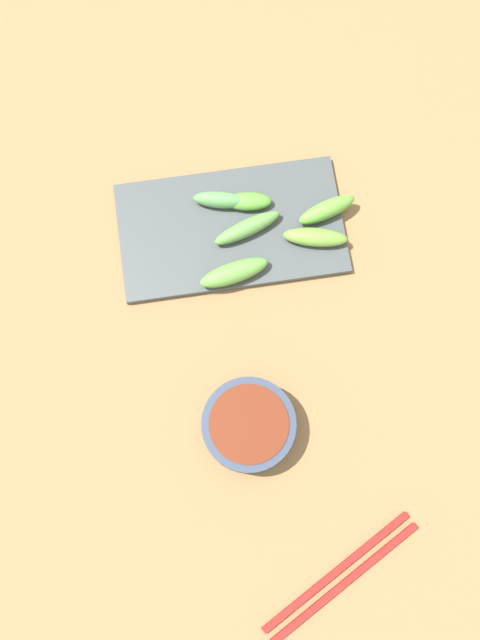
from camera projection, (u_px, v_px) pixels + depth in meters
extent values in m
cube|color=#98754A|center=(244.00, 317.00, 0.96)|extent=(2.10, 2.10, 0.02)
cylinder|color=#34425B|center=(249.00, 426.00, 0.89)|extent=(0.12, 0.12, 0.04)
cylinder|color=maroon|center=(249.00, 425.00, 0.88)|extent=(0.10, 0.10, 0.03)
cube|color=#474F52|center=(232.00, 229.00, 0.97)|extent=(0.17, 0.31, 0.01)
ellipsoid|color=#5FA259|center=(220.00, 200.00, 0.96)|extent=(0.04, 0.08, 0.02)
ellipsoid|color=#6CB542|center=(327.00, 210.00, 0.96)|extent=(0.05, 0.09, 0.03)
ellipsoid|color=#66A847|center=(234.00, 272.00, 0.94)|extent=(0.05, 0.10, 0.03)
ellipsoid|color=#60A53E|center=(248.00, 201.00, 0.97)|extent=(0.04, 0.07, 0.02)
ellipsoid|color=#639E4C|center=(247.00, 228.00, 0.96)|extent=(0.05, 0.10, 0.02)
ellipsoid|color=#73A941|center=(315.00, 237.00, 0.95)|extent=(0.05, 0.09, 0.02)
cube|color=red|center=(345.00, 583.00, 0.87)|extent=(0.12, 0.21, 0.01)
cube|color=red|center=(336.00, 571.00, 0.87)|extent=(0.12, 0.21, 0.01)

